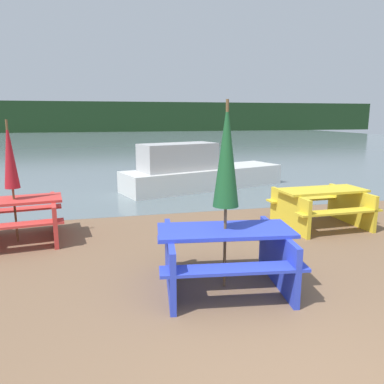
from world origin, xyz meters
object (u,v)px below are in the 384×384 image
object	(u,v)px
picnic_table_blue	(225,252)
umbrella_darkgreen	(226,155)
picnic_table_red	(16,216)
picnic_table_yellow	(321,204)
boat	(197,172)
umbrella_crimson	(10,155)

from	to	relation	value
picnic_table_blue	umbrella_darkgreen	world-z (taller)	umbrella_darkgreen
picnic_table_blue	picnic_table_red	distance (m)	3.82
picnic_table_yellow	umbrella_darkgreen	size ratio (longest dim) A/B	0.74
picnic_table_red	boat	world-z (taller)	boat
umbrella_darkgreen	picnic_table_blue	bearing A→B (deg)	0.00
umbrella_crimson	boat	world-z (taller)	umbrella_crimson
picnic_table_blue	boat	distance (m)	6.51
picnic_table_red	boat	xyz separation A→B (m)	(4.18, 3.90, 0.05)
umbrella_crimson	picnic_table_yellow	bearing A→B (deg)	-4.10
umbrella_darkgreen	boat	distance (m)	6.61
picnic_table_yellow	umbrella_crimson	world-z (taller)	umbrella_crimson
picnic_table_blue	boat	bearing A→B (deg)	78.66
umbrella_crimson	picnic_table_blue	bearing A→B (deg)	-40.44
picnic_table_blue	umbrella_crimson	bearing A→B (deg)	139.56
picnic_table_red	picnic_table_yellow	bearing A→B (deg)	-4.10
picnic_table_blue	picnic_table_red	world-z (taller)	picnic_table_blue
boat	picnic_table_blue	bearing A→B (deg)	-118.95
picnic_table_blue	umbrella_darkgreen	bearing A→B (deg)	180.00
picnic_table_red	boat	size ratio (longest dim) A/B	0.33
picnic_table_yellow	umbrella_darkgreen	xyz separation A→B (m)	(-2.66, -2.08, 1.22)
picnic_table_red	umbrella_crimson	distance (m)	1.03
picnic_table_blue	picnic_table_red	xyz separation A→B (m)	(-2.90, 2.48, -0.02)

